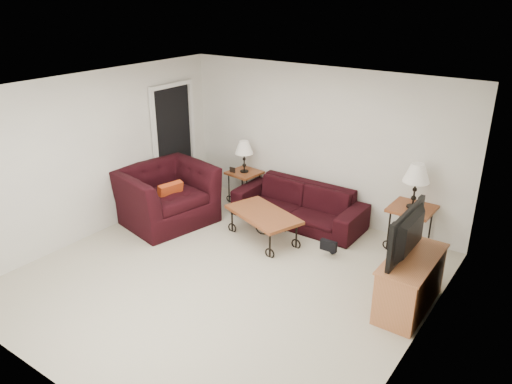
# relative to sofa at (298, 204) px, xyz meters

# --- Properties ---
(ground) EXTENTS (5.00, 5.00, 0.00)m
(ground) POSITION_rel_sofa_xyz_m (0.08, -2.02, -0.32)
(ground) COLOR beige
(ground) RESTS_ON ground
(wall_back) EXTENTS (5.00, 0.02, 2.50)m
(wall_back) POSITION_rel_sofa_xyz_m (0.08, 0.48, 0.93)
(wall_back) COLOR silver
(wall_back) RESTS_ON ground
(wall_front) EXTENTS (5.00, 0.02, 2.50)m
(wall_front) POSITION_rel_sofa_xyz_m (0.08, -4.52, 0.93)
(wall_front) COLOR silver
(wall_front) RESTS_ON ground
(wall_left) EXTENTS (0.02, 5.00, 2.50)m
(wall_left) POSITION_rel_sofa_xyz_m (-2.42, -2.02, 0.93)
(wall_left) COLOR silver
(wall_left) RESTS_ON ground
(wall_right) EXTENTS (0.02, 5.00, 2.50)m
(wall_right) POSITION_rel_sofa_xyz_m (2.58, -2.02, 0.93)
(wall_right) COLOR silver
(wall_right) RESTS_ON ground
(ceiling) EXTENTS (5.00, 5.00, 0.00)m
(ceiling) POSITION_rel_sofa_xyz_m (0.08, -2.02, 2.18)
(ceiling) COLOR white
(ceiling) RESTS_ON wall_back
(doorway) EXTENTS (0.08, 0.94, 2.04)m
(doorway) POSITION_rel_sofa_xyz_m (-2.39, -0.37, 0.70)
(doorway) COLOR black
(doorway) RESTS_ON ground
(sofa) EXTENTS (2.18, 0.85, 0.64)m
(sofa) POSITION_rel_sofa_xyz_m (0.00, 0.00, 0.00)
(sofa) COLOR black
(sofa) RESTS_ON ground
(side_table_left) EXTENTS (0.58, 0.58, 0.57)m
(side_table_left) POSITION_rel_sofa_xyz_m (-1.24, 0.18, -0.03)
(side_table_left) COLOR brown
(side_table_left) RESTS_ON ground
(side_table_right) EXTENTS (0.62, 0.62, 0.66)m
(side_table_right) POSITION_rel_sofa_xyz_m (1.80, 0.18, 0.01)
(side_table_right) COLOR brown
(side_table_right) RESTS_ON ground
(lamp_left) EXTENTS (0.36, 0.36, 0.57)m
(lamp_left) POSITION_rel_sofa_xyz_m (-1.24, 0.18, 0.54)
(lamp_left) COLOR black
(lamp_left) RESTS_ON side_table_left
(lamp_right) EXTENTS (0.38, 0.38, 0.66)m
(lamp_right) POSITION_rel_sofa_xyz_m (1.80, 0.18, 0.68)
(lamp_right) COLOR black
(lamp_right) RESTS_ON side_table_right
(photo_frame_left) EXTENTS (0.11, 0.02, 0.10)m
(photo_frame_left) POSITION_rel_sofa_xyz_m (-1.39, 0.03, 0.30)
(photo_frame_left) COLOR black
(photo_frame_left) RESTS_ON side_table_left
(photo_frame_right) EXTENTS (0.13, 0.05, 0.11)m
(photo_frame_right) POSITION_rel_sofa_xyz_m (1.95, 0.03, 0.40)
(photo_frame_right) COLOR black
(photo_frame_right) RESTS_ON side_table_right
(coffee_table) EXTENTS (1.34, 1.01, 0.45)m
(coffee_table) POSITION_rel_sofa_xyz_m (-0.12, -0.84, -0.09)
(coffee_table) COLOR brown
(coffee_table) RESTS_ON ground
(armchair) EXTENTS (1.52, 1.65, 0.93)m
(armchair) POSITION_rel_sofa_xyz_m (-1.80, -1.23, 0.14)
(armchair) COLOR black
(armchair) RESTS_ON ground
(throw_pillow) EXTENTS (0.20, 0.43, 0.42)m
(throw_pillow) POSITION_rel_sofa_xyz_m (-1.65, -1.28, 0.20)
(throw_pillow) COLOR #C03A18
(throw_pillow) RESTS_ON armchair
(tv_stand) EXTENTS (0.48, 1.15, 0.69)m
(tv_stand) POSITION_rel_sofa_xyz_m (2.31, -1.28, 0.03)
(tv_stand) COLOR #BD6E46
(tv_stand) RESTS_ON ground
(television) EXTENTS (0.13, 1.03, 0.59)m
(television) POSITION_rel_sofa_xyz_m (2.29, -1.28, 0.67)
(television) COLOR black
(television) RESTS_ON tv_stand
(backpack) EXTENTS (0.43, 0.36, 0.49)m
(backpack) POSITION_rel_sofa_xyz_m (0.97, -0.65, -0.07)
(backpack) COLOR black
(backpack) RESTS_ON ground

